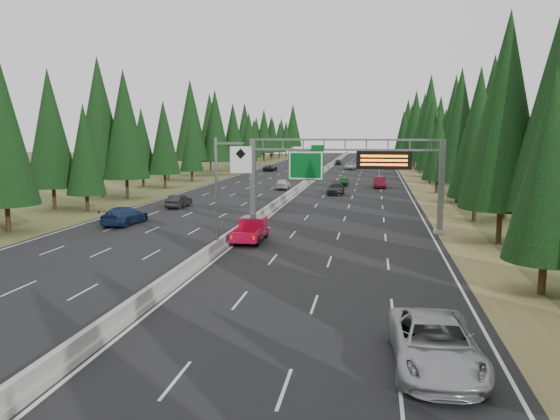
{
  "coord_description": "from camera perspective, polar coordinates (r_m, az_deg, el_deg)",
  "views": [
    {
      "loc": [
        10.74,
        -11.18,
        8.44
      ],
      "look_at": [
        5.34,
        20.0,
        3.9
      ],
      "focal_mm": 35.0,
      "sensor_mm": 36.0,
      "label": 1
    }
  ],
  "objects": [
    {
      "name": "road",
      "position": [
        92.2,
        3.1,
        2.92
      ],
      "size": [
        32.0,
        260.0,
        0.08
      ],
      "primitive_type": "cube",
      "color": "black",
      "rests_on": "ground"
    },
    {
      "name": "car_onc_blue",
      "position": [
        51.56,
        -15.93,
        -0.57
      ],
      "size": [
        2.69,
        5.8,
        1.64
      ],
      "primitive_type": "imported",
      "rotation": [
        0.0,
        0.0,
        3.07
      ],
      "color": "navy",
      "rests_on": "road"
    },
    {
      "name": "car_ahead_dkred",
      "position": [
        83.67,
        10.37,
        2.85
      ],
      "size": [
        1.89,
        5.04,
        1.64
      ],
      "primitive_type": "imported",
      "rotation": [
        0.0,
        0.0,
        0.03
      ],
      "color": "#4E0B18",
      "rests_on": "road"
    },
    {
      "name": "tree_row_left",
      "position": [
        88.36,
        -12.02,
        8.27
      ],
      "size": [
        11.5,
        244.74,
        18.86
      ],
      "color": "black",
      "rests_on": "ground"
    },
    {
      "name": "car_ahead_white",
      "position": [
        124.49,
        7.4,
        4.59
      ],
      "size": [
        2.66,
        5.54,
        1.52
      ],
      "primitive_type": "imported",
      "rotation": [
        0.0,
        0.0,
        0.02
      ],
      "color": "silver",
      "rests_on": "road"
    },
    {
      "name": "tree_row_right",
      "position": [
        93.59,
        17.13,
        8.47
      ],
      "size": [
        11.8,
        245.75,
        18.97
      ],
      "color": "black",
      "rests_on": "ground"
    },
    {
      "name": "sign_gantry",
      "position": [
        46.21,
        7.56,
        4.15
      ],
      "size": [
        16.75,
        0.98,
        7.8
      ],
      "color": "slate",
      "rests_on": "road"
    },
    {
      "name": "car_onc_white",
      "position": [
        80.44,
        0.32,
        2.74
      ],
      "size": [
        1.84,
        4.51,
        1.53
      ],
      "primitive_type": "imported",
      "rotation": [
        0.0,
        0.0,
        3.15
      ],
      "color": "beige",
      "rests_on": "road"
    },
    {
      "name": "shoulder_right",
      "position": [
        91.84,
        14.21,
        2.65
      ],
      "size": [
        3.6,
        260.0,
        0.06
      ],
      "primitive_type": "cube",
      "color": "olive",
      "rests_on": "ground"
    },
    {
      "name": "median_barrier",
      "position": [
        92.16,
        3.1,
        3.15
      ],
      "size": [
        0.7,
        260.0,
        0.85
      ],
      "color": "gray",
      "rests_on": "road"
    },
    {
      "name": "silver_minivan",
      "position": [
        20.71,
        15.87,
        -13.3
      ],
      "size": [
        3.27,
        6.58,
        1.79
      ],
      "primitive_type": "imported",
      "rotation": [
        0.0,
        0.0,
        0.05
      ],
      "color": "#9E9DA2",
      "rests_on": "road"
    },
    {
      "name": "car_onc_near",
      "position": [
        61.83,
        -10.52,
        0.91
      ],
      "size": [
        1.74,
        4.37,
        1.41
      ],
      "primitive_type": "imported",
      "rotation": [
        0.0,
        0.0,
        3.08
      ],
      "color": "black",
      "rests_on": "road"
    },
    {
      "name": "red_pickup",
      "position": [
        42.34,
        -2.94,
        -1.87
      ],
      "size": [
        1.97,
        5.51,
        1.8
      ],
      "color": "black",
      "rests_on": "road"
    },
    {
      "name": "car_ahead_dkgrey",
      "position": [
        74.17,
        5.87,
        2.24
      ],
      "size": [
        2.15,
        5.28,
        1.53
      ],
      "primitive_type": "imported",
      "rotation": [
        0.0,
        0.0,
        0.0
      ],
      "color": "black",
      "rests_on": "road"
    },
    {
      "name": "car_ahead_green",
      "position": [
        86.41,
        6.65,
        2.99
      ],
      "size": [
        1.57,
        3.9,
        1.33
      ],
      "primitive_type": "imported",
      "rotation": [
        0.0,
        0.0,
        -0.0
      ],
      "color": "#13541D",
      "rests_on": "road"
    },
    {
      "name": "shoulder_left",
      "position": [
        95.92,
        -7.53,
        3.06
      ],
      "size": [
        3.6,
        260.0,
        0.06
      ],
      "primitive_type": "cube",
      "color": "#454F24",
      "rests_on": "ground"
    },
    {
      "name": "hov_sign_pole",
      "position": [
        37.73,
        -5.85,
        2.46
      ],
      "size": [
        2.8,
        0.5,
        8.0
      ],
      "color": "slate",
      "rests_on": "road"
    },
    {
      "name": "car_ahead_far",
      "position": [
        141.83,
        6.1,
        5.01
      ],
      "size": [
        1.86,
        4.09,
        1.36
      ],
      "primitive_type": "imported",
      "rotation": [
        0.0,
        0.0,
        0.06
      ],
      "color": "black",
      "rests_on": "road"
    },
    {
      "name": "car_onc_far",
      "position": [
        118.21,
        -1.02,
        4.43
      ],
      "size": [
        2.5,
        4.96,
        1.35
      ],
      "primitive_type": "imported",
      "rotation": [
        0.0,
        0.0,
        3.09
      ],
      "color": "black",
      "rests_on": "road"
    }
  ]
}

